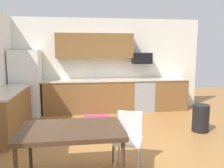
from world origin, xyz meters
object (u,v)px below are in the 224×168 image
Objects in this scene: dining_table at (72,132)px; trash_bin at (201,118)px; microwave at (142,58)px; oven_range at (142,95)px; chair_near_table at (129,135)px; refrigerator at (27,83)px.

trash_bin is at bearing 29.31° from dining_table.
oven_range is at bearing -90.00° from microwave.
dining_table is at bearing -118.47° from microwave.
chair_near_table is (-1.11, -3.38, -1.03)m from microwave.
oven_range is 4.02m from dining_table.
chair_near_table is (0.84, 0.22, -0.17)m from dining_table.
refrigerator is 3.88m from chair_near_table.
trash_bin is at bearing 34.75° from chair_near_table.
microwave is 0.64× the size of chair_near_table.
microwave is 4.19m from dining_table.
microwave reaches higher than dining_table.
dining_table is at bearing -119.15° from oven_range.
microwave is 2.53m from trash_bin.
microwave is 0.90× the size of trash_bin.
refrigerator is 3.31× the size of microwave.
dining_table is (1.32, -3.42, -0.22)m from refrigerator.
trash_bin is (2.74, 1.54, -0.38)m from dining_table.
oven_range is at bearing 1.40° from refrigerator.
chair_near_table is at bearing -108.17° from microwave.
oven_range reaches higher than trash_bin.
microwave is at bearing 90.00° from oven_range.
dining_table reaches higher than trash_bin.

